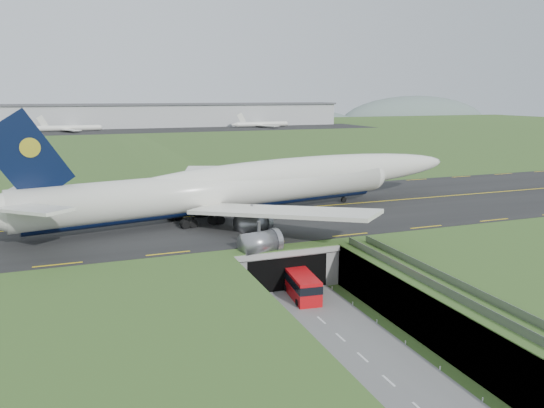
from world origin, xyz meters
name	(u,v)px	position (x,y,z in m)	size (l,w,h in m)	color
ground	(311,313)	(0.00, 0.00, 0.00)	(900.00, 900.00, 0.00)	#365120
airfield_deck	(312,290)	(0.00, 0.00, 3.00)	(800.00, 800.00, 6.00)	gray
trench_road	(338,336)	(0.00, -7.50, 0.10)	(12.00, 75.00, 0.20)	slate
taxiway	(237,213)	(0.00, 33.00, 6.09)	(800.00, 44.00, 0.18)	black
tunnel_portal	(267,252)	(0.00, 16.71, 3.33)	(17.00, 22.30, 6.00)	gray
guideway	(492,319)	(11.00, -19.11, 5.32)	(3.00, 53.00, 7.05)	#A8A8A3
jumbo_jet	(255,185)	(2.96, 30.86, 11.43)	(94.08, 59.90, 20.17)	silver
shuttle_tram	(302,285)	(0.79, 4.88, 1.86)	(4.00, 8.65, 3.39)	red
cargo_terminal	(117,116)	(-0.04, 299.41, 13.96)	(320.00, 67.00, 15.60)	#B2B2B2
distant_hills	(180,129)	(64.38, 430.00, -4.00)	(700.00, 91.00, 60.00)	slate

